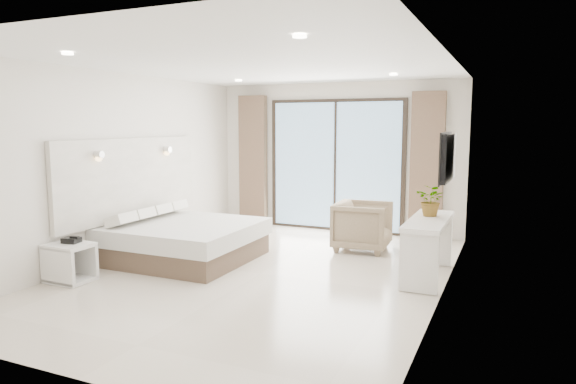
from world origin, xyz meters
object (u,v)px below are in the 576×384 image
Objects in this scene: armchair at (363,224)px; nightstand at (70,263)px; bed at (184,240)px; console_desk at (428,235)px.

nightstand is at bearing 133.40° from armchair.
bed is 3.43m from console_desk.
console_desk reaches higher than nightstand.
armchair reaches higher than nightstand.
armchair is (2.90, 3.07, 0.18)m from nightstand.
console_desk is at bearing 26.68° from nightstand.
console_desk is at bearing -136.68° from armchair.
nightstand is 4.22m from armchair.
bed is 1.31× the size of console_desk.
bed is 3.60× the size of nightstand.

